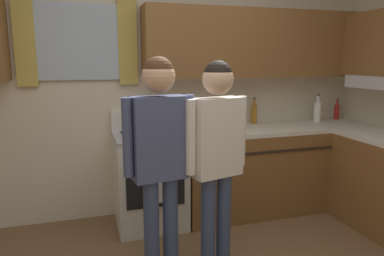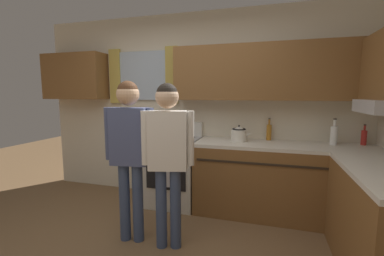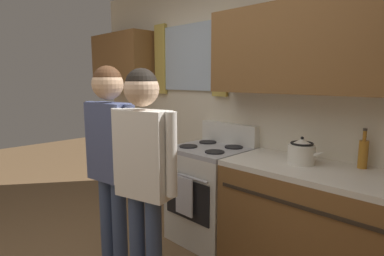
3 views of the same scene
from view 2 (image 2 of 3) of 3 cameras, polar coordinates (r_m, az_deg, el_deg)
name	(u,v)px [view 2 (image 2 of 3)]	position (r m, az deg, el deg)	size (l,w,h in m)	color
back_wall_unit	(196,95)	(3.64, 0.95, 7.26)	(4.60, 0.42, 2.60)	beige
kitchen_counter_run	(312,194)	(3.09, 24.80, -12.96)	(2.10, 1.89, 0.90)	brown
stove_oven	(174,170)	(3.60, -3.87, -9.10)	(0.64, 0.67, 1.10)	silver
bottle_milk_white	(334,135)	(3.46, 28.69, -1.31)	(0.08, 0.08, 0.31)	white
bottle_oil_amber	(269,132)	(3.50, 16.52, -0.79)	(0.06, 0.06, 0.29)	#B27223
bottle_sauce_red	(364,137)	(3.64, 33.54, -1.68)	(0.06, 0.06, 0.25)	red
stovetop_kettle	(239,134)	(3.33, 10.27, -1.25)	(0.27, 0.20, 0.21)	silver
adult_left	(129,142)	(2.63, -13.57, -3.11)	(0.50, 0.22, 1.62)	#38476B
adult_in_plaid	(168,147)	(2.45, -5.36, -4.11)	(0.48, 0.24, 1.59)	#38476B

